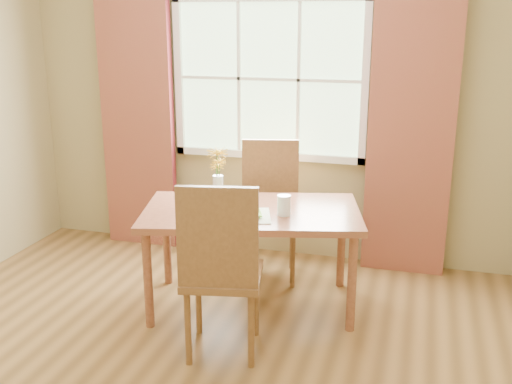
{
  "coord_description": "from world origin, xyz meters",
  "views": [
    {
      "loc": [
        1.24,
        -2.89,
        1.99
      ],
      "look_at": [
        0.19,
        0.8,
        0.86
      ],
      "focal_mm": 42.0,
      "sensor_mm": 36.0,
      "label": 1
    }
  ],
  "objects_px": {
    "chair_far": "(270,203)",
    "croissant_sandwich": "(241,203)",
    "flower_vase": "(218,169)",
    "water_glass": "(284,206)",
    "dining_table": "(252,220)",
    "chair_near": "(220,265)"
  },
  "relations": [
    {
      "from": "water_glass",
      "to": "flower_vase",
      "type": "bearing_deg",
      "value": 160.71
    },
    {
      "from": "croissant_sandwich",
      "to": "dining_table",
      "type": "bearing_deg",
      "value": 34.85
    },
    {
      "from": "flower_vase",
      "to": "dining_table",
      "type": "bearing_deg",
      "value": -24.15
    },
    {
      "from": "chair_far",
      "to": "water_glass",
      "type": "bearing_deg",
      "value": -81.17
    },
    {
      "from": "chair_near",
      "to": "flower_vase",
      "type": "height_order",
      "value": "same"
    },
    {
      "from": "chair_near",
      "to": "chair_far",
      "type": "distance_m",
      "value": 1.3
    },
    {
      "from": "dining_table",
      "to": "water_glass",
      "type": "distance_m",
      "value": 0.28
    },
    {
      "from": "chair_far",
      "to": "water_glass",
      "type": "relative_size",
      "value": 7.86
    },
    {
      "from": "dining_table",
      "to": "water_glass",
      "type": "relative_size",
      "value": 11.93
    },
    {
      "from": "croissant_sandwich",
      "to": "flower_vase",
      "type": "xyz_separation_m",
      "value": [
        -0.26,
        0.27,
        0.15
      ]
    },
    {
      "from": "dining_table",
      "to": "chair_far",
      "type": "distance_m",
      "value": 0.59
    },
    {
      "from": "dining_table",
      "to": "flower_vase",
      "type": "bearing_deg",
      "value": 142.24
    },
    {
      "from": "chair_far",
      "to": "croissant_sandwich",
      "type": "relative_size",
      "value": 4.97
    },
    {
      "from": "croissant_sandwich",
      "to": "chair_far",
      "type": "bearing_deg",
      "value": 45.49
    },
    {
      "from": "dining_table",
      "to": "chair_near",
      "type": "height_order",
      "value": "chair_near"
    },
    {
      "from": "chair_far",
      "to": "croissant_sandwich",
      "type": "height_order",
      "value": "chair_far"
    },
    {
      "from": "chair_near",
      "to": "croissant_sandwich",
      "type": "relative_size",
      "value": 5.12
    },
    {
      "from": "dining_table",
      "to": "croissant_sandwich",
      "type": "relative_size",
      "value": 7.55
    },
    {
      "from": "chair_far",
      "to": "water_glass",
      "type": "distance_m",
      "value": 0.72
    },
    {
      "from": "chair_far",
      "to": "dining_table",
      "type": "bearing_deg",
      "value": -101.24
    },
    {
      "from": "croissant_sandwich",
      "to": "water_glass",
      "type": "relative_size",
      "value": 1.58
    },
    {
      "from": "chair_near",
      "to": "flower_vase",
      "type": "distance_m",
      "value": 0.96
    }
  ]
}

